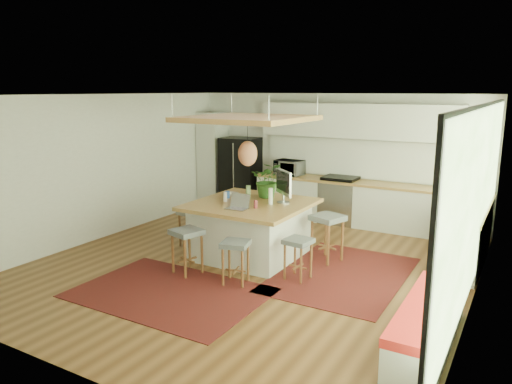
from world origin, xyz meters
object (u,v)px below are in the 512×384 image
Objects in this scene: monitor at (283,188)px; stool_near_right at (236,260)px; stool_right_back at (327,240)px; microwave at (289,166)px; island at (251,229)px; laptop at (237,202)px; island_plant at (268,184)px; stool_near_left at (187,251)px; fridge at (241,170)px; stool_right_front at (298,256)px; stool_left_side at (192,226)px.

stool_near_right is at bearing -50.97° from monitor.
microwave reaches higher than stool_right_back.
island is 1.24m from stool_near_right.
laptop is 0.57× the size of island_plant.
monitor is at bearing -60.33° from microwave.
stool_near_left is at bearing -81.09° from monitor.
stool_right_back is (3.12, -2.34, -0.57)m from fridge.
stool_right_front is 1.30m from laptop.
island is 3.08× the size of microwave.
stool_right_front is 0.94× the size of stool_left_side.
stool_near_left is 1.99× the size of laptop.
fridge is 2.41× the size of stool_near_left.
fridge is 2.69× the size of stool_right_front.
stool_near_right is (0.86, 0.03, 0.00)m from stool_near_left.
stool_right_front is at bearing -56.17° from microwave.
microwave is at bearing 105.20° from stool_near_right.
laptop is (-0.39, 0.66, 0.70)m from stool_near_right.
fridge is at bearing 143.04° from stool_right_back.
stool_near_right is at bearing -69.89° from island.
laptop is at bearing -19.72° from stool_left_side.
monitor reaches higher than stool_left_side.
stool_left_side is (0.68, -2.80, -0.57)m from fridge.
monitor is (0.05, 1.41, 0.83)m from stool_near_right.
fridge is 1.29m from microwave.
monitor is at bearing -30.38° from island_plant.
stool_left_side is 1.92m from monitor.
fridge is 2.54× the size of stool_left_side.
fridge reaches higher than island.
stool_right_back is (0.79, 1.56, 0.00)m from stool_near_right.
stool_left_side is at bearing -79.46° from fridge.
island is at bearing 2.42° from stool_left_side.
island_plant is (0.48, 1.69, 0.82)m from stool_near_left.
monitor is at bearing 10.12° from stool_left_side.
island reaches higher than stool_right_front.
stool_near_right is at bearing -62.40° from fridge.
stool_left_side is at bearing -156.35° from island_plant.
stool_right_front is 1.34m from monitor.
island reaches higher than stool_near_left.
stool_right_back is 1.12m from monitor.
island_plant reaches higher than laptop.
stool_near_left reaches higher than stool_left_side.
stool_left_side is at bearing -128.65° from monitor.
island_plant reaches higher than stool_left_side.
island_plant is at bearing 86.89° from laptop.
stool_left_side is 1.88× the size of laptop.
island is 2.89m from microwave.
stool_right_back is 2.47m from stool_left_side.
stool_near_left is 1.16× the size of monitor.
island reaches higher than stool_left_side.
island_plant is at bearing 102.75° from stool_near_right.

